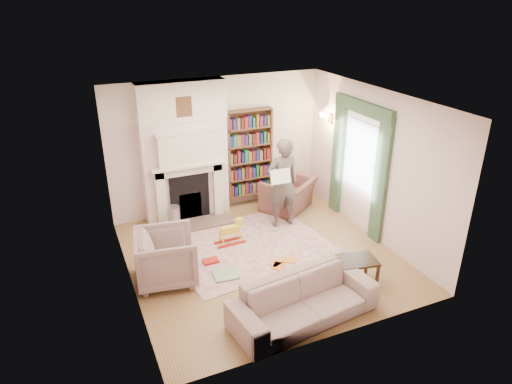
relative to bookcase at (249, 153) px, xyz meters
name	(u,v)px	position (x,y,z in m)	size (l,w,h in m)	color
floor	(262,256)	(-0.65, -2.12, -1.18)	(4.50, 4.50, 0.00)	brown
ceiling	(263,100)	(-0.65, -2.12, 1.62)	(4.50, 4.50, 0.00)	white
wall_back	(217,145)	(-0.65, 0.13, 0.22)	(4.50, 4.50, 0.00)	silver
wall_front	(336,249)	(-0.65, -4.37, 0.22)	(4.50, 4.50, 0.00)	silver
wall_left	(123,208)	(-2.90, -2.12, 0.22)	(4.50, 4.50, 0.00)	silver
wall_right	(374,165)	(1.60, -2.12, 0.22)	(4.50, 4.50, 0.00)	silver
fireplace	(185,153)	(-1.40, -0.07, 0.21)	(1.70, 0.58, 2.80)	silver
bookcase	(249,153)	(0.00, 0.00, 0.00)	(1.00, 0.24, 1.85)	brown
window	(360,156)	(1.58, -1.72, 0.27)	(0.02, 0.90, 1.30)	silver
curtain_left	(381,181)	(1.55, -2.42, 0.02)	(0.07, 0.32, 2.40)	#324D31
curtain_right	(338,157)	(1.55, -1.02, 0.02)	(0.07, 0.32, 2.40)	#324D31
pelmet	(363,108)	(1.54, -1.72, 1.20)	(0.09, 1.70, 0.24)	#324D31
wall_sconce	(322,120)	(1.38, -0.62, 0.72)	(0.20, 0.24, 0.24)	gold
rug	(248,246)	(-0.74, -1.71, -1.17)	(2.80, 2.15, 0.01)	beige
armchair_reading	(288,194)	(0.66, -0.59, -0.83)	(1.06, 0.92, 0.69)	#52342B
armchair_left	(166,257)	(-2.34, -2.16, -0.74)	(0.92, 0.95, 0.86)	#BAAB99
sofa	(304,300)	(-0.78, -3.88, -0.86)	(2.15, 0.84, 0.63)	#B1A792
man_reading	(283,183)	(0.21, -1.19, -0.27)	(0.66, 0.43, 1.81)	#514741
newspaper	(280,176)	(0.06, -1.39, -0.03)	(0.40, 0.02, 0.28)	white
coffee_table	(353,272)	(0.36, -3.45, -0.95)	(0.70, 0.45, 0.45)	#322411
paraffin_heater	(174,219)	(-1.84, -0.63, -0.90)	(0.24, 0.24, 0.55)	#A3A6AB
rocking_horse	(230,232)	(-1.01, -1.49, -0.93)	(0.56, 0.22, 0.49)	yellow
board_game	(225,274)	(-1.45, -2.43, -1.15)	(0.39, 0.39, 0.03)	#E9EE54
game_box_lid	(211,261)	(-1.55, -1.96, -1.14)	(0.26, 0.18, 0.04)	red
comic_annuals	(281,263)	(-0.44, -2.49, -1.16)	(0.56, 0.38, 0.02)	red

